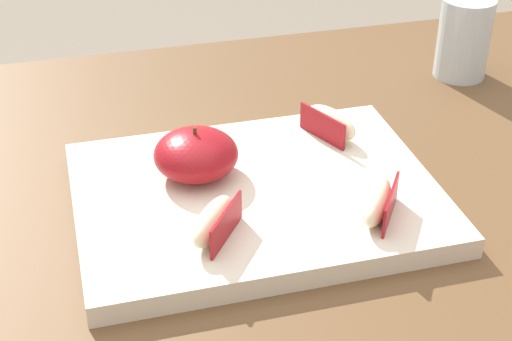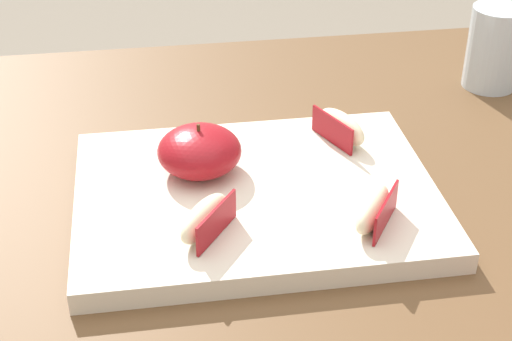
{
  "view_description": "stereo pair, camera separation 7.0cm",
  "coord_description": "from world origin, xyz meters",
  "px_view_note": "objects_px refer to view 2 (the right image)",
  "views": [
    {
      "loc": [
        -0.09,
        -0.61,
        1.22
      ],
      "look_at": [
        0.08,
        0.01,
        0.81
      ],
      "focal_mm": 55.01,
      "sensor_mm": 36.0,
      "label": 1
    },
    {
      "loc": [
        -0.02,
        -0.63,
        1.22
      ],
      "look_at": [
        0.08,
        0.01,
        0.81
      ],
      "focal_mm": 55.01,
      "sensor_mm": 36.0,
      "label": 2
    }
  ],
  "objects_px": {
    "apple_half_skin_up": "(199,151)",
    "drinking_glass_water": "(494,48)",
    "apple_wedge_near_knife": "(373,209)",
    "cutting_board": "(256,197)",
    "apple_wedge_middle": "(341,127)",
    "apple_wedge_back": "(205,219)"
  },
  "relations": [
    {
      "from": "drinking_glass_water",
      "to": "apple_half_skin_up",
      "type": "bearing_deg",
      "value": -154.72
    },
    {
      "from": "drinking_glass_water",
      "to": "cutting_board",
      "type": "bearing_deg",
      "value": -146.51
    },
    {
      "from": "cutting_board",
      "to": "apple_wedge_middle",
      "type": "height_order",
      "value": "apple_wedge_middle"
    },
    {
      "from": "apple_half_skin_up",
      "to": "apple_wedge_middle",
      "type": "bearing_deg",
      "value": 14.25
    },
    {
      "from": "apple_wedge_near_knife",
      "to": "cutting_board",
      "type": "bearing_deg",
      "value": 142.23
    },
    {
      "from": "cutting_board",
      "to": "apple_wedge_back",
      "type": "distance_m",
      "value": 0.09
    },
    {
      "from": "apple_wedge_middle",
      "to": "apple_wedge_near_knife",
      "type": "height_order",
      "value": "same"
    },
    {
      "from": "drinking_glass_water",
      "to": "apple_wedge_near_knife",
      "type": "bearing_deg",
      "value": -128.96
    },
    {
      "from": "apple_wedge_middle",
      "to": "apple_wedge_near_knife",
      "type": "bearing_deg",
      "value": -92.97
    },
    {
      "from": "cutting_board",
      "to": "drinking_glass_water",
      "type": "xyz_separation_m",
      "value": [
        0.34,
        0.22,
        0.04
      ]
    },
    {
      "from": "apple_wedge_near_knife",
      "to": "apple_wedge_back",
      "type": "distance_m",
      "value": 0.15
    },
    {
      "from": "apple_wedge_near_knife",
      "to": "drinking_glass_water",
      "type": "height_order",
      "value": "drinking_glass_water"
    },
    {
      "from": "apple_half_skin_up",
      "to": "drinking_glass_water",
      "type": "bearing_deg",
      "value": 25.28
    },
    {
      "from": "apple_wedge_middle",
      "to": "apple_wedge_near_knife",
      "type": "relative_size",
      "value": 1.03
    },
    {
      "from": "apple_wedge_near_knife",
      "to": "drinking_glass_water",
      "type": "relative_size",
      "value": 0.7
    },
    {
      "from": "apple_half_skin_up",
      "to": "apple_wedge_near_knife",
      "type": "xyz_separation_m",
      "value": [
        0.15,
        -0.11,
        -0.01
      ]
    },
    {
      "from": "apple_wedge_middle",
      "to": "apple_wedge_near_knife",
      "type": "xyz_separation_m",
      "value": [
        -0.01,
        -0.15,
        0.0
      ]
    },
    {
      "from": "apple_wedge_near_knife",
      "to": "apple_wedge_middle",
      "type": "bearing_deg",
      "value": 87.03
    },
    {
      "from": "apple_half_skin_up",
      "to": "apple_wedge_near_knife",
      "type": "bearing_deg",
      "value": -37.76
    },
    {
      "from": "apple_half_skin_up",
      "to": "apple_wedge_near_knife",
      "type": "height_order",
      "value": "apple_half_skin_up"
    },
    {
      "from": "apple_wedge_middle",
      "to": "apple_wedge_back",
      "type": "xyz_separation_m",
      "value": [
        -0.16,
        -0.15,
        0.0
      ]
    },
    {
      "from": "cutting_board",
      "to": "apple_wedge_back",
      "type": "height_order",
      "value": "apple_wedge_back"
    }
  ]
}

